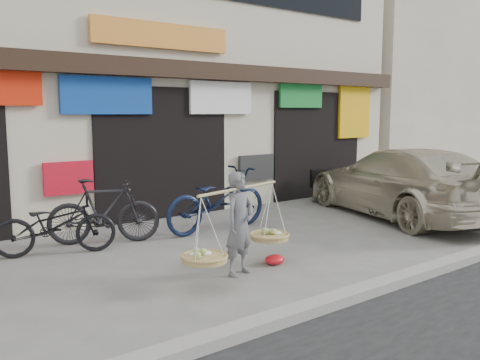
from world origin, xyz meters
TOP-DOWN VIEW (x-y plane):
  - ground at (0.00, 0.00)m, footprint 70.00×70.00m
  - kerb at (0.00, -2.00)m, footprint 70.00×0.25m
  - shophouse_block at (-0.00, 6.42)m, footprint 14.00×6.32m
  - neighbor_east at (13.50, 7.00)m, footprint 12.00×7.00m
  - street_vendor at (-1.01, -0.44)m, footprint 1.94×0.93m
  - bike_0 at (-2.70, 2.03)m, footprint 1.91×1.14m
  - bike_1 at (-1.83, 2.24)m, footprint 1.88×1.22m
  - bike_2 at (0.21, 1.88)m, footprint 2.26×0.90m
  - suv at (4.06, 0.62)m, footprint 3.36×5.38m
  - red_bag at (-0.33, -0.39)m, footprint 0.31×0.25m

SIDE VIEW (x-z plane):
  - ground at x=0.00m, z-range 0.00..0.00m
  - kerb at x=0.00m, z-range 0.00..0.12m
  - red_bag at x=-0.33m, z-range 0.00..0.14m
  - bike_0 at x=-2.70m, z-range 0.00..0.95m
  - bike_1 at x=-1.83m, z-range 0.00..1.10m
  - bike_2 at x=0.21m, z-range 0.00..1.16m
  - street_vendor at x=-1.01m, z-range -0.07..1.34m
  - suv at x=4.06m, z-range 0.00..1.45m
  - neighbor_east at x=13.50m, z-range 0.00..6.40m
  - shophouse_block at x=0.00m, z-range -0.05..6.95m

